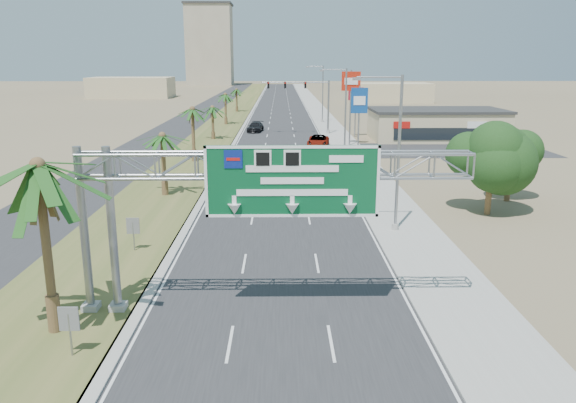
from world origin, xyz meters
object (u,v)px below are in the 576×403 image
(palm_near, at_px, (38,167))
(car_left_lane, at_px, (250,161))
(store_building, at_px, (436,125))
(pole_sign_red_far, at_px, (356,97))
(car_right_lane, at_px, (318,141))
(sign_gantry, at_px, (255,178))
(pole_sign_red_near, at_px, (351,86))
(signal_mast, at_px, (315,102))
(pole_sign_blue, at_px, (359,103))
(car_mid_lane, at_px, (295,164))
(car_far, at_px, (255,127))

(palm_near, distance_m, car_left_lane, 37.36)
(store_building, distance_m, pole_sign_red_far, 12.06)
(store_building, distance_m, car_right_lane, 18.78)
(car_right_lane, bearing_deg, car_left_lane, -112.37)
(store_building, bearing_deg, palm_near, -118.28)
(sign_gantry, xyz_separation_m, pole_sign_red_near, (10.06, 49.79, 1.63))
(pole_sign_red_near, bearing_deg, store_building, 25.79)
(pole_sign_red_far, bearing_deg, signal_mast, 149.77)
(signal_mast, bearing_deg, pole_sign_red_far, -30.23)
(palm_near, distance_m, pole_sign_blue, 50.44)
(store_building, height_order, pole_sign_red_far, pole_sign_red_far)
(car_mid_lane, bearing_deg, car_left_lane, 168.72)
(store_building, relative_size, car_left_lane, 4.31)
(car_right_lane, xyz_separation_m, car_far, (-8.78, 16.44, -0.04))
(pole_sign_red_near, bearing_deg, palm_near, -109.39)
(car_mid_lane, bearing_deg, pole_sign_red_far, 72.45)
(car_right_lane, height_order, pole_sign_red_near, pole_sign_red_near)
(sign_gantry, relative_size, pole_sign_red_far, 2.29)
(signal_mast, relative_size, car_left_lane, 2.46)
(sign_gantry, relative_size, palm_near, 2.01)
(car_left_lane, xyz_separation_m, car_mid_lane, (4.70, -1.16, -0.05))
(car_far, bearing_deg, pole_sign_red_far, -15.18)
(store_building, xyz_separation_m, pole_sign_blue, (-12.54, -11.15, 3.87))
(sign_gantry, bearing_deg, car_mid_lane, 85.59)
(palm_near, relative_size, car_right_lane, 1.48)
(store_building, xyz_separation_m, car_right_lane, (-17.17, -7.53, -1.22))
(car_mid_lane, xyz_separation_m, pole_sign_blue, (7.96, 11.67, 5.21))
(pole_sign_blue, xyz_separation_m, pole_sign_red_far, (1.39, 13.82, -0.15))
(palm_near, height_order, pole_sign_blue, palm_near)
(sign_gantry, relative_size, car_far, 3.29)
(signal_mast, bearing_deg, store_building, -19.54)
(car_right_lane, bearing_deg, signal_mast, 95.83)
(store_building, distance_m, car_mid_lane, 30.70)
(car_mid_lane, height_order, car_right_lane, car_right_lane)
(palm_near, xyz_separation_m, car_mid_lane, (10.70, 35.18, -6.27))
(signal_mast, xyz_separation_m, car_mid_lane, (-3.67, -28.79, -4.19))
(car_mid_lane, relative_size, pole_sign_red_near, 0.41)
(sign_gantry, height_order, car_left_lane, sign_gantry)
(pole_sign_red_far, bearing_deg, car_left_lane, -120.01)
(car_mid_lane, distance_m, car_right_lane, 15.65)
(store_building, bearing_deg, car_far, 161.03)
(car_right_lane, relative_size, pole_sign_blue, 0.71)
(car_right_lane, bearing_deg, car_mid_lane, -95.04)
(pole_sign_blue, relative_size, pole_sign_red_far, 1.08)
(palm_near, xyz_separation_m, pole_sign_blue, (18.66, 46.85, -1.06))
(car_left_lane, bearing_deg, pole_sign_red_far, 63.44)
(car_mid_lane, bearing_deg, pole_sign_blue, 58.30)
(sign_gantry, relative_size, car_right_lane, 2.97)
(sign_gantry, xyz_separation_m, car_left_lane, (-2.14, 34.42, -5.35))
(car_right_lane, relative_size, pole_sign_red_near, 0.58)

